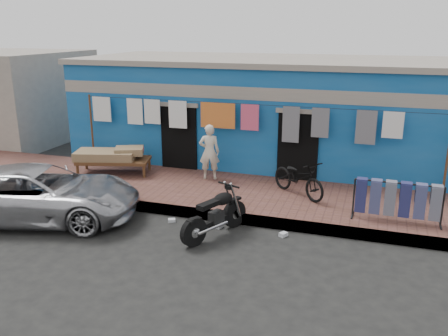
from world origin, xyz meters
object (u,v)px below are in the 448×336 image
jeans_rack (397,201)px  bicycle (299,174)px  charpoy (114,161)px  car (40,193)px  seated_person (209,152)px  motorcycle (215,213)px

jeans_rack → bicycle: bearing=157.2°
bicycle → charpoy: size_ratio=0.75×
charpoy → jeans_rack: jeans_rack is taller
car → bicycle: (5.48, 2.79, 0.16)m
car → charpoy: car is taller
seated_person → charpoy: seated_person is taller
bicycle → motorcycle: (-1.37, -2.41, -0.28)m
seated_person → bicycle: size_ratio=0.88×
seated_person → motorcycle: (1.20, -3.00, -0.49)m
car → motorcycle: bearing=-100.7°
bicycle → car: bearing=155.0°
motorcycle → jeans_rack: 3.94m
charpoy → jeans_rack: size_ratio=1.21×
car → motorcycle: 4.13m
car → bicycle: 6.15m
car → motorcycle: (4.11, 0.38, -0.12)m
motorcycle → charpoy: motorcycle is taller
seated_person → jeans_rack: 5.10m
car → bicycle: bearing=-79.1°
jeans_rack → charpoy: bearing=171.2°
bicycle → motorcycle: 2.78m
car → jeans_rack: (7.76, 1.83, 0.06)m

